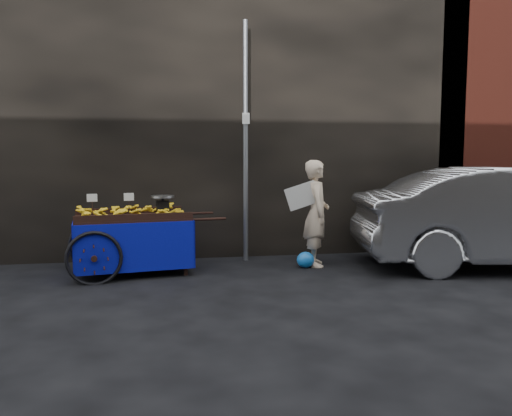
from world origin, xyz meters
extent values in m
plane|color=black|center=(0.00, 0.00, 0.00)|extent=(80.00, 80.00, 0.00)
cube|color=black|center=(-1.00, 2.60, 2.50)|extent=(11.00, 2.00, 5.00)
cube|color=#591E14|center=(5.50, 2.60, 2.50)|extent=(3.00, 2.00, 5.00)
cylinder|color=slate|center=(0.30, 1.30, 2.00)|extent=(0.08, 0.08, 4.00)
cube|color=white|center=(0.30, 1.25, 2.40)|extent=(0.12, 0.02, 0.18)
cube|color=black|center=(-1.53, 0.67, 0.83)|extent=(1.80, 1.27, 0.06)
cube|color=black|center=(-1.60, 1.15, 0.90)|extent=(1.65, 0.29, 0.10)
cube|color=black|center=(-1.46, 0.19, 0.90)|extent=(1.65, 0.29, 0.10)
cube|color=black|center=(-0.75, 0.37, 0.42)|extent=(0.06, 0.06, 0.83)
cube|color=black|center=(-0.88, 1.19, 0.42)|extent=(0.06, 0.06, 0.83)
cylinder|color=black|center=(-0.39, 0.42, 0.83)|extent=(0.52, 0.12, 0.04)
cylinder|color=black|center=(-0.52, 1.24, 0.83)|extent=(0.52, 0.12, 0.04)
torus|color=black|center=(-2.01, 0.03, 0.36)|extent=(0.78, 0.17, 0.78)
torus|color=black|center=(-2.18, 1.14, 0.36)|extent=(0.78, 0.17, 0.78)
cylinder|color=black|center=(-2.10, 0.58, 0.36)|extent=(0.22, 1.16, 0.05)
cube|color=#070F8C|center=(-1.45, 0.14, 0.48)|extent=(1.69, 0.27, 0.71)
cube|color=#070F8C|center=(-1.61, 1.19, 0.48)|extent=(1.69, 0.27, 0.71)
cube|color=#070F8C|center=(-2.36, 0.54, 0.48)|extent=(0.18, 1.07, 0.71)
cube|color=#070F8C|center=(-0.70, 0.79, 0.48)|extent=(0.18, 1.07, 0.71)
cube|color=black|center=(-1.08, 0.79, 1.01)|extent=(0.21, 0.17, 0.17)
cylinder|color=silver|center=(-1.08, 0.79, 1.15)|extent=(0.40, 0.40, 0.03)
cube|color=white|center=(-2.08, 0.47, 1.17)|extent=(0.15, 0.03, 0.11)
cube|color=white|center=(-1.57, 0.55, 1.17)|extent=(0.15, 0.03, 0.11)
imported|color=beige|center=(1.36, 0.68, 0.86)|extent=(0.50, 0.68, 1.71)
cube|color=silver|center=(1.10, 0.59, 1.15)|extent=(0.59, 0.06, 0.50)
ellipsoid|color=blue|center=(1.15, 0.54, 0.13)|extent=(0.29, 0.23, 0.26)
camera|label=1|loc=(-0.96, -7.03, 1.76)|focal=35.00mm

